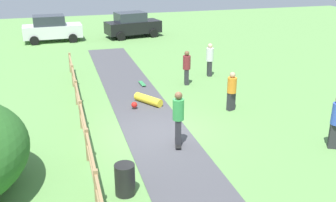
% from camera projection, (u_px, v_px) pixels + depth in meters
% --- Properties ---
extents(ground_plane, '(60.00, 60.00, 0.00)m').
position_uv_depth(ground_plane, '(157.00, 134.00, 14.52)').
color(ground_plane, '#60934C').
extents(asphalt_path, '(2.40, 28.00, 0.02)m').
position_uv_depth(asphalt_path, '(157.00, 134.00, 14.51)').
color(asphalt_path, '#47474C').
rests_on(asphalt_path, ground_plane).
extents(wooden_fence, '(0.12, 18.12, 1.10)m').
position_uv_depth(wooden_fence, '(84.00, 125.00, 13.61)').
color(wooden_fence, '#997A51').
rests_on(wooden_fence, ground_plane).
extents(trash_bin, '(0.56, 0.56, 0.90)m').
position_uv_depth(trash_bin, '(125.00, 179.00, 10.77)').
color(trash_bin, black).
rests_on(trash_bin, ground_plane).
extents(skater_riding, '(0.47, 0.82, 1.94)m').
position_uv_depth(skater_riding, '(178.00, 116.00, 13.25)').
color(skater_riding, black).
rests_on(skater_riding, asphalt_path).
extents(skater_fallen, '(1.37, 1.40, 0.36)m').
position_uv_depth(skater_fallen, '(147.00, 100.00, 17.25)').
color(skater_fallen, yellow).
rests_on(skater_fallen, asphalt_path).
extents(skateboard_loose, '(0.24, 0.81, 0.08)m').
position_uv_depth(skateboard_loose, '(142.00, 83.00, 19.80)').
color(skateboard_loose, '#338C4C').
rests_on(skateboard_loose, asphalt_path).
extents(bystander_orange, '(0.49, 0.49, 1.66)m').
position_uv_depth(bystander_orange, '(232.00, 90.00, 16.39)').
color(bystander_orange, '#2D2D33').
rests_on(bystander_orange, ground_plane).
extents(bystander_white, '(0.43, 0.43, 1.76)m').
position_uv_depth(bystander_white, '(210.00, 58.00, 20.97)').
color(bystander_white, '#2D2D33').
rests_on(bystander_white, ground_plane).
extents(bystander_maroon, '(0.46, 0.46, 1.72)m').
position_uv_depth(bystander_maroon, '(187.00, 66.00, 19.60)').
color(bystander_maroon, '#2D2D33').
rests_on(bystander_maroon, ground_plane).
extents(parked_car_black, '(4.44, 2.58, 1.92)m').
position_uv_depth(parked_car_black, '(132.00, 25.00, 30.72)').
color(parked_car_black, black).
rests_on(parked_car_black, ground_plane).
extents(parked_car_white, '(4.26, 2.12, 1.92)m').
position_uv_depth(parked_car_white, '(52.00, 29.00, 29.17)').
color(parked_car_white, silver).
rests_on(parked_car_white, ground_plane).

